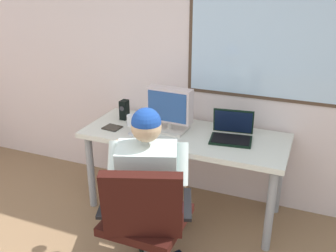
% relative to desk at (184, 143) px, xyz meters
% --- Properties ---
extents(wall_rear, '(5.99, 0.08, 2.51)m').
position_rel_desk_xyz_m(wall_rear, '(0.01, 0.39, 0.62)').
color(wall_rear, silver).
rests_on(wall_rear, ground).
extents(desk, '(1.69, 0.67, 0.73)m').
position_rel_desk_xyz_m(desk, '(0.00, 0.00, 0.00)').
color(desk, gray).
rests_on(desk, ground).
extents(office_chair, '(0.69, 0.63, 0.93)m').
position_rel_desk_xyz_m(office_chair, '(0.06, -0.90, -0.12)').
color(office_chair, black).
rests_on(office_chair, ground).
extents(person_seated, '(0.68, 0.86, 1.21)m').
position_rel_desk_xyz_m(person_seated, '(-0.02, -0.65, -0.01)').
color(person_seated, '#3E3B65').
rests_on(person_seated, ground).
extents(crt_monitor, '(0.38, 0.24, 0.37)m').
position_rel_desk_xyz_m(crt_monitor, '(-0.14, 0.02, 0.30)').
color(crt_monitor, beige).
rests_on(crt_monitor, desk).
extents(laptop, '(0.36, 0.31, 0.22)m').
position_rel_desk_xyz_m(laptop, '(0.38, 0.05, 0.15)').
color(laptop, black).
rests_on(laptop, desk).
extents(wine_glass, '(0.09, 0.09, 0.16)m').
position_rel_desk_xyz_m(wine_glass, '(-0.40, -0.17, 0.20)').
color(wine_glass, silver).
rests_on(wine_glass, desk).
extents(desk_speaker, '(0.06, 0.09, 0.17)m').
position_rel_desk_xyz_m(desk_speaker, '(-0.62, 0.11, 0.18)').
color(desk_speaker, black).
rests_on(desk_speaker, desk).
extents(cd_case, '(0.15, 0.14, 0.01)m').
position_rel_desk_xyz_m(cd_case, '(-0.61, -0.13, 0.09)').
color(cd_case, '#2D2922').
rests_on(cd_case, desk).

